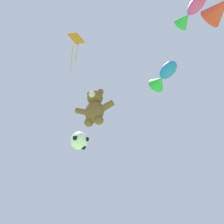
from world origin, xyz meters
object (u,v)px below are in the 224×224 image
(fish_kite_cobalt, at_px, (163,76))
(teddy_bear_kite, at_px, (95,107))
(soccer_ball_kite, at_px, (79,141))
(fish_kite_magenta, at_px, (190,12))
(diamond_kite, at_px, (76,41))

(fish_kite_cobalt, bearing_deg, teddy_bear_kite, -167.55)
(teddy_bear_kite, height_order, fish_kite_cobalt, fish_kite_cobalt)
(soccer_ball_kite, bearing_deg, fish_kite_magenta, -16.36)
(fish_kite_magenta, xyz_separation_m, diamond_kite, (-5.91, 1.17, 2.13))
(teddy_bear_kite, bearing_deg, soccer_ball_kite, 172.66)
(teddy_bear_kite, height_order, fish_kite_magenta, fish_kite_magenta)
(soccer_ball_kite, distance_m, fish_kite_magenta, 6.88)
(soccer_ball_kite, bearing_deg, diamond_kite, -141.98)
(fish_kite_cobalt, xyz_separation_m, diamond_kite, (-4.29, -1.01, 3.14))
(soccer_ball_kite, xyz_separation_m, fish_kite_cobalt, (3.76, 0.60, 2.98))
(teddy_bear_kite, bearing_deg, fish_kite_cobalt, 12.45)
(teddy_bear_kite, xyz_separation_m, soccer_ball_kite, (-0.66, 0.09, -1.51))
(fish_kite_magenta, relative_size, diamond_kite, 0.48)
(fish_kite_magenta, bearing_deg, fish_kite_cobalt, 126.62)
(teddy_bear_kite, xyz_separation_m, fish_kite_cobalt, (3.10, 0.68, 1.47))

